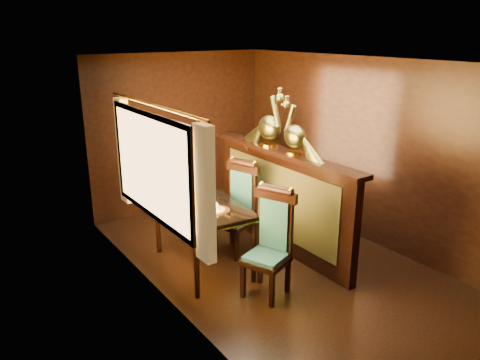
# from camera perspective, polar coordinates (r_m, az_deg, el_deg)

# --- Properties ---
(ground) EXTENTS (5.00, 5.00, 0.00)m
(ground) POSITION_cam_1_polar(r_m,az_deg,el_deg) (6.06, 4.31, -10.00)
(ground) COLOR black
(ground) RESTS_ON ground
(room_shell) EXTENTS (3.04, 5.04, 2.52)m
(room_shell) POSITION_cam_1_polar(r_m,az_deg,el_deg) (5.46, 3.89, 4.65)
(room_shell) COLOR black
(room_shell) RESTS_ON ground
(partition) EXTENTS (0.26, 2.70, 1.36)m
(partition) POSITION_cam_1_polar(r_m,az_deg,el_deg) (6.17, 5.04, -2.25)
(partition) COLOR black
(partition) RESTS_ON ground
(dining_table) EXTENTS (1.00, 1.49, 1.03)m
(dining_table) POSITION_cam_1_polar(r_m,az_deg,el_deg) (5.67, -4.72, -3.57)
(dining_table) COLOR black
(dining_table) RESTS_ON ground
(chair_left) EXTENTS (0.59, 0.60, 1.25)m
(chair_left) POSITION_cam_1_polar(r_m,az_deg,el_deg) (5.18, 3.89, -7.02)
(chair_left) COLOR black
(chair_left) RESTS_ON ground
(chair_right) EXTENTS (0.57, 0.58, 1.26)m
(chair_right) POSITION_cam_1_polar(r_m,az_deg,el_deg) (6.12, -0.04, -2.91)
(chair_right) COLOR black
(chair_right) RESTS_ON ground
(peacock_left) EXTENTS (0.22, 0.59, 0.70)m
(peacock_left) POSITION_cam_1_polar(r_m,az_deg,el_deg) (5.74, 6.76, 6.53)
(peacock_left) COLOR #164331
(peacock_left) RESTS_ON partition
(peacock_right) EXTENTS (0.25, 0.66, 0.78)m
(peacock_right) POSITION_cam_1_polar(r_m,az_deg,el_deg) (6.10, 3.65, 7.71)
(peacock_right) COLOR #164331
(peacock_right) RESTS_ON partition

